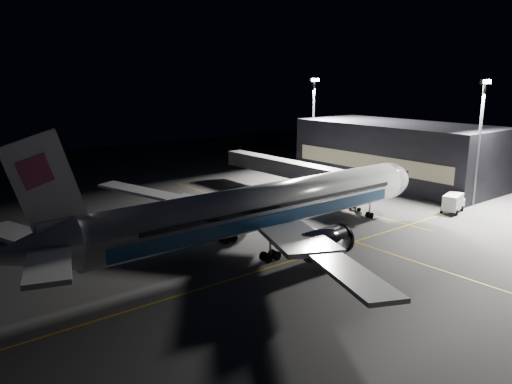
{
  "coord_description": "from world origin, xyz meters",
  "views": [
    {
      "loc": [
        -38.82,
        -46.52,
        21.26
      ],
      "look_at": [
        1.79,
        4.38,
        6.0
      ],
      "focal_mm": 35.0,
      "sensor_mm": 36.0,
      "label": 1
    }
  ],
  "objects": [
    {
      "name": "baggage_tug",
      "position": [
        -1.63,
        10.62,
        0.71
      ],
      "size": [
        2.49,
        2.21,
        1.53
      ],
      "rotation": [
        0.0,
        0.0,
        0.29
      ],
      "color": "black",
      "rests_on": "ground"
    },
    {
      "name": "jet_bridge",
      "position": [
        22.0,
        18.06,
        4.58
      ],
      "size": [
        3.6,
        34.4,
        6.3
      ],
      "color": "#B2B2B7",
      "rests_on": "ground"
    },
    {
      "name": "ground",
      "position": [
        0.0,
        0.0,
        0.0
      ],
      "size": [
        200.0,
        200.0,
        0.0
      ],
      "primitive_type": "plane",
      "color": "#4C4C4F",
      "rests_on": "ground"
    },
    {
      "name": "service_truck",
      "position": [
        33.87,
        -6.0,
        1.56
      ],
      "size": [
        6.07,
        3.69,
        2.91
      ],
      "rotation": [
        0.0,
        0.0,
        0.26
      ],
      "color": "silver",
      "rests_on": "ground"
    },
    {
      "name": "guide_line_main",
      "position": [
        10.0,
        0.0,
        0.01
      ],
      "size": [
        0.25,
        80.0,
        0.01
      ],
      "primitive_type": "cube",
      "color": "gold",
      "rests_on": "ground"
    },
    {
      "name": "floodlight_mast_north",
      "position": [
        40.0,
        31.99,
        12.37
      ],
      "size": [
        2.4,
        0.68,
        20.7
      ],
      "color": "#59595E",
      "rests_on": "ground"
    },
    {
      "name": "safety_cone_b",
      "position": [
        -2.74,
        9.09,
        0.32
      ],
      "size": [
        0.43,
        0.43,
        0.65
      ],
      "primitive_type": "cone",
      "color": "#F5490A",
      "rests_on": "ground"
    },
    {
      "name": "safety_cone_c",
      "position": [
        1.91,
        7.32,
        0.29
      ],
      "size": [
        0.39,
        0.39,
        0.58
      ],
      "primitive_type": "cone",
      "color": "#F5490A",
      "rests_on": "ground"
    },
    {
      "name": "safety_cone_a",
      "position": [
        -3.59,
        7.58,
        0.34
      ],
      "size": [
        0.46,
        0.46,
        0.69
      ],
      "primitive_type": "cone",
      "color": "#F5490A",
      "rests_on": "ground"
    },
    {
      "name": "guide_line_side",
      "position": [
        22.0,
        10.0,
        0.01
      ],
      "size": [
        0.25,
        40.0,
        0.01
      ],
      "primitive_type": "cube",
      "color": "gold",
      "rests_on": "ground"
    },
    {
      "name": "terminal",
      "position": [
        45.98,
        14.0,
        6.0
      ],
      "size": [
        18.12,
        40.0,
        12.0
      ],
      "color": "black",
      "rests_on": "ground"
    },
    {
      "name": "airliner",
      "position": [
        -1.08,
        0.0,
        5.16
      ],
      "size": [
        61.48,
        54.22,
        16.64
      ],
      "color": "silver",
      "rests_on": "ground"
    },
    {
      "name": "floodlight_mast_south",
      "position": [
        40.0,
        -6.01,
        12.37
      ],
      "size": [
        2.4,
        0.67,
        20.7
      ],
      "color": "#59595E",
      "rests_on": "ground"
    },
    {
      "name": "guide_line_cross",
      "position": [
        0.0,
        -6.0,
        0.01
      ],
      "size": [
        70.0,
        0.25,
        0.01
      ],
      "primitive_type": "cube",
      "color": "gold",
      "rests_on": "ground"
    }
  ]
}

